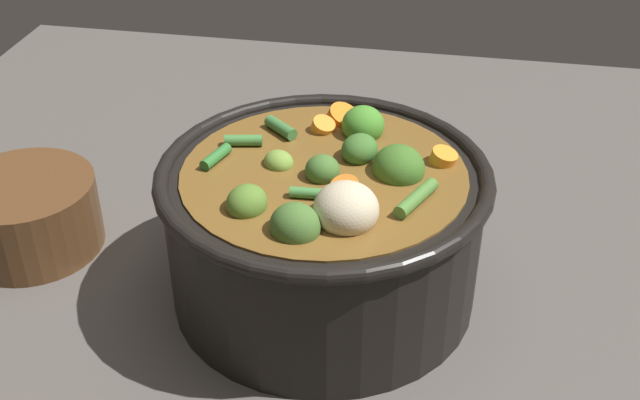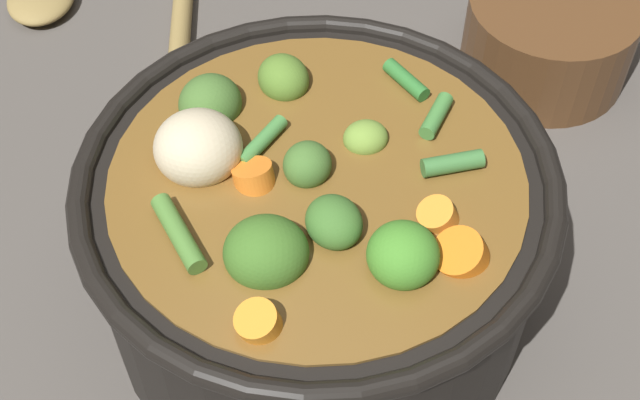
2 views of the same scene
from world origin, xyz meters
name	(u,v)px [view 2 (image 2 of 2)]	position (x,y,z in m)	size (l,w,h in m)	color
ground_plane	(318,298)	(0.00, 0.00, 0.00)	(1.10, 1.10, 0.00)	#514C47
cooking_pot	(316,237)	(0.00, 0.00, 0.07)	(0.28, 0.28, 0.15)	black
small_saucepan	(551,35)	(0.02, 0.29, 0.04)	(0.16, 0.22, 0.07)	brown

